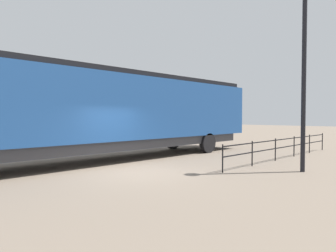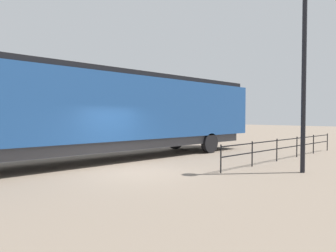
% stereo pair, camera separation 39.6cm
% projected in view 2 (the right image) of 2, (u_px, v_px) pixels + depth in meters
% --- Properties ---
extents(ground_plane, '(120.00, 120.00, 0.00)m').
position_uv_depth(ground_plane, '(134.00, 172.00, 10.59)').
color(ground_plane, '#756656').
extents(locomotive, '(3.08, 18.39, 4.09)m').
position_uv_depth(locomotive, '(115.00, 111.00, 13.63)').
color(locomotive, navy).
rests_on(locomotive, ground_plane).
extents(lamp_post, '(0.51, 0.51, 7.24)m').
position_uv_depth(lamp_post, '(304.00, 35.00, 10.35)').
color(lamp_post, black).
rests_on(lamp_post, ground_plane).
extents(platform_fence, '(0.05, 10.33, 1.03)m').
position_uv_depth(platform_fence, '(287.00, 145.00, 13.82)').
color(platform_fence, black).
rests_on(platform_fence, ground_plane).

